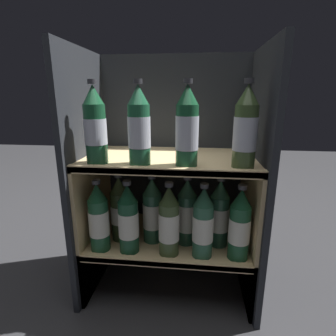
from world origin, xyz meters
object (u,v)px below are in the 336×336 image
object	(u,v)px
bottle_upper_front_3	(245,129)
bottle_lower_front_3	(203,224)
bottle_upper_front_1	(139,128)
bottle_upper_front_2	(187,129)
bottle_lower_back_0	(120,210)
bottle_lower_front_4	(240,226)
bottle_lower_front_0	(99,219)
bottle_lower_back_3	(219,215)
bottle_lower_back_2	(187,213)
bottle_lower_back_1	(152,212)
bottle_lower_front_1	(128,220)
bottle_upper_front_0	(95,127)
bottle_lower_front_2	(169,223)

from	to	relation	value
bottle_upper_front_3	bottle_lower_front_3	size ratio (longest dim) A/B	1.00
bottle_upper_front_1	bottle_upper_front_2	xyz separation A→B (m)	(0.15, 0.00, -0.00)
bottle_lower_front_3	bottle_lower_back_0	world-z (taller)	same
bottle_upper_front_1	bottle_lower_front_4	distance (m)	0.45
bottle_lower_front_0	bottle_lower_back_3	distance (m)	0.42
bottle_lower_back_2	bottle_lower_front_4	bearing A→B (deg)	-24.08
bottle_lower_front_0	bottle_upper_front_1	bearing A→B (deg)	-0.00
bottle_lower_back_0	bottle_lower_back_3	size ratio (longest dim) A/B	1.00
bottle_lower_front_4	bottle_lower_back_1	bearing A→B (deg)	165.45
bottle_lower_front_1	bottle_upper_front_1	bearing A→B (deg)	-0.00
bottle_upper_front_0	bottle_lower_front_0	distance (m)	0.31
bottle_lower_front_1	bottle_upper_front_0	bearing A→B (deg)	-180.00
bottle_upper_front_1	bottle_upper_front_0	bearing A→B (deg)	180.00
bottle_upper_front_0	bottle_lower_front_3	size ratio (longest dim) A/B	1.00
bottle_lower_front_3	bottle_lower_back_0	distance (m)	0.31
bottle_upper_front_3	bottle_lower_back_1	world-z (taller)	bottle_upper_front_3
bottle_upper_front_3	bottle_lower_front_1	size ratio (longest dim) A/B	1.00
bottle_upper_front_2	bottle_upper_front_3	world-z (taller)	same
bottle_upper_front_1	bottle_lower_back_0	world-z (taller)	bottle_upper_front_1
bottle_lower_back_3	bottle_lower_front_2	bearing A→B (deg)	-155.62
bottle_lower_front_0	bottle_lower_back_1	world-z (taller)	same
bottle_upper_front_0	bottle_upper_front_2	xyz separation A→B (m)	(0.28, -0.00, -0.00)
bottle_lower_front_3	bottle_lower_front_4	xyz separation A→B (m)	(0.12, 0.00, 0.00)
bottle_upper_front_2	bottle_upper_front_3	bearing A→B (deg)	0.00
bottle_lower_front_2	bottle_lower_front_1	bearing A→B (deg)	180.00
bottle_lower_back_2	bottle_upper_front_3	bearing A→B (deg)	-24.76
bottle_lower_back_0	bottle_lower_back_1	size ratio (longest dim) A/B	1.00
bottle_lower_back_3	bottle_lower_back_0	bearing A→B (deg)	180.00
bottle_lower_front_4	bottle_lower_back_2	distance (m)	0.19
bottle_upper_front_0	bottle_upper_front_1	size ratio (longest dim) A/B	1.00
bottle_upper_front_3	bottle_lower_front_1	bearing A→B (deg)	180.00
bottle_upper_front_3	bottle_lower_back_1	bearing A→B (deg)	165.20
bottle_upper_front_3	bottle_lower_back_3	bearing A→B (deg)	124.47
bottle_lower_front_4	bottle_lower_back_1	distance (m)	0.31
bottle_upper_front_1	bottle_lower_front_3	bearing A→B (deg)	0.00
bottle_lower_front_3	bottle_lower_back_3	distance (m)	0.10
bottle_lower_back_0	bottle_lower_front_2	bearing A→B (deg)	-22.20
bottle_upper_front_2	bottle_lower_back_3	distance (m)	0.34
bottle_upper_front_3	bottle_lower_front_4	size ratio (longest dim) A/B	1.00
bottle_lower_front_4	bottle_lower_back_0	bearing A→B (deg)	169.54
bottle_upper_front_2	bottle_upper_front_0	bearing A→B (deg)	180.00
bottle_upper_front_2	bottle_lower_back_0	world-z (taller)	bottle_upper_front_2
bottle_upper_front_2	bottle_lower_back_2	bearing A→B (deg)	88.47
bottle_lower_back_3	bottle_lower_front_1	bearing A→B (deg)	-165.92
bottle_lower_front_0	bottle_lower_front_1	xyz separation A→B (m)	(0.10, 0.00, 0.00)
bottle_lower_front_4	bottle_lower_back_2	size ratio (longest dim) A/B	1.00
bottle_upper_front_0	bottle_lower_front_3	xyz separation A→B (m)	(0.34, -0.00, -0.31)
bottle_upper_front_1	bottle_lower_back_2	xyz separation A→B (m)	(0.15, 0.08, -0.31)
bottle_upper_front_1	bottle_lower_front_1	distance (m)	0.32
bottle_upper_front_2	bottle_lower_front_0	xyz separation A→B (m)	(-0.30, 0.00, -0.31)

